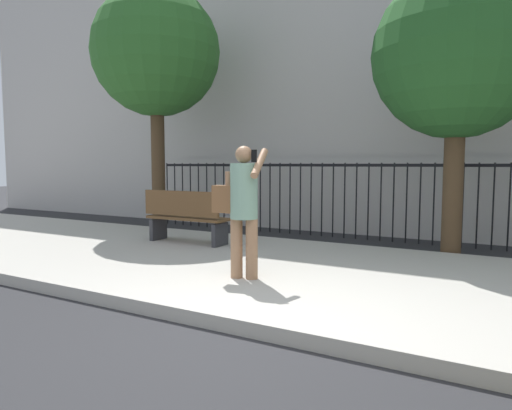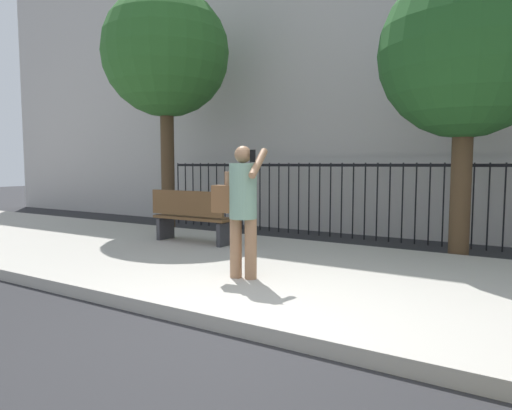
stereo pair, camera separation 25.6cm
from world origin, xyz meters
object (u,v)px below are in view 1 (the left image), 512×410
at_px(street_bench, 185,216).
at_px(street_tree_mid, 458,55).
at_px(street_tree_near, 156,53).
at_px(pedestrian_on_phone, 242,202).

bearing_deg(street_bench, street_tree_mid, 20.44).
bearing_deg(street_tree_mid, street_bench, -159.56).
bearing_deg(street_tree_near, pedestrian_on_phone, -37.22).
bearing_deg(street_tree_near, street_tree_mid, 1.42).
distance_m(pedestrian_on_phone, street_bench, 2.81).
bearing_deg(pedestrian_on_phone, street_bench, 142.95).
height_order(pedestrian_on_phone, street_bench, pedestrian_on_phone).
relative_size(street_bench, street_tree_mid, 0.34).
xyz_separation_m(street_tree_near, street_tree_mid, (6.13, 0.15, -0.71)).
distance_m(street_bench, street_tree_mid, 5.25).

